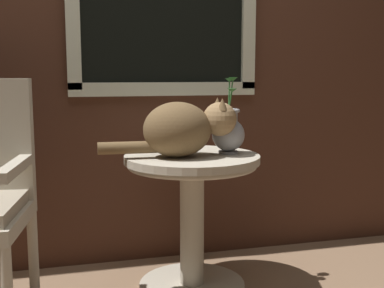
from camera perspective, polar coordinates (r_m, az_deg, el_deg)
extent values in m
cube|color=#47281C|center=(2.62, -7.82, 14.54)|extent=(4.00, 0.04, 2.60)
cube|color=beige|center=(2.60, -3.14, 6.39)|extent=(0.99, 0.03, 0.07)
cylinder|color=#B2A893|center=(2.41, 0.00, -16.11)|extent=(0.50, 0.50, 0.03)
cylinder|color=#B2A893|center=(2.30, 0.00, -9.22)|extent=(0.11, 0.11, 0.58)
cylinder|color=#B2A893|center=(2.23, 0.00, -1.72)|extent=(0.62, 0.62, 0.03)
torus|color=#B2A893|center=(2.24, 0.00, -2.41)|extent=(0.59, 0.59, 0.02)
cylinder|color=#B2A893|center=(2.33, -17.92, -12.36)|extent=(0.04, 0.04, 0.41)
cube|color=#B2A893|center=(2.01, -19.81, -2.54)|extent=(0.12, 0.44, 0.04)
ellipsoid|color=brown|center=(2.15, -1.72, 1.68)|extent=(0.31, 0.26, 0.24)
sphere|color=olive|center=(2.19, 3.24, 2.90)|extent=(0.15, 0.15, 0.15)
cone|color=brown|center=(2.15, 3.55, 4.62)|extent=(0.05, 0.05, 0.05)
cone|color=brown|center=(2.23, 2.97, 4.76)|extent=(0.05, 0.05, 0.05)
cylinder|color=brown|center=(2.14, -7.27, -0.42)|extent=(0.27, 0.07, 0.05)
cylinder|color=#99999E|center=(2.27, 4.22, -0.96)|extent=(0.09, 0.09, 0.01)
ellipsoid|color=#99999E|center=(2.26, 4.24, 1.06)|extent=(0.15, 0.15, 0.15)
cylinder|color=#99999E|center=(2.25, 4.26, 3.18)|extent=(0.08, 0.08, 0.05)
torus|color=#99999E|center=(2.25, 4.27, 3.88)|extent=(0.10, 0.10, 0.02)
cylinder|color=#2D662D|center=(2.26, 4.33, 5.65)|extent=(0.02, 0.04, 0.14)
cone|color=#2D662D|center=(2.28, 4.39, 7.39)|extent=(0.04, 0.04, 0.02)
cylinder|color=#2D662D|center=(2.27, 4.53, 5.70)|extent=(0.04, 0.04, 0.14)
cone|color=#2D662D|center=(2.29, 4.78, 7.50)|extent=(0.04, 0.04, 0.02)
cylinder|color=#2D662D|center=(2.24, 4.47, 5.04)|extent=(0.02, 0.02, 0.09)
cone|color=#2D662D|center=(2.24, 4.68, 6.22)|extent=(0.04, 0.04, 0.02)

